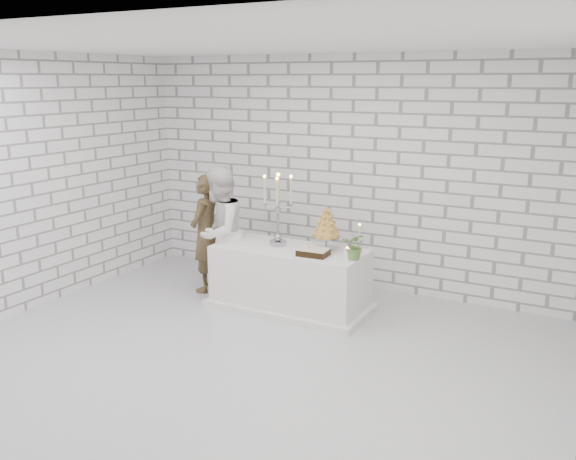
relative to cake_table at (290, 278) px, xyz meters
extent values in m
cube|color=silver|center=(0.27, -1.31, -0.38)|extent=(6.00, 5.00, 0.01)
cube|color=white|center=(0.27, -1.31, 2.62)|extent=(6.00, 5.00, 0.01)
cube|color=white|center=(0.27, 1.19, 1.12)|extent=(6.00, 0.01, 3.00)
cube|color=white|center=(0.27, -3.81, 1.12)|extent=(6.00, 0.01, 3.00)
cube|color=white|center=(-2.73, -1.31, 1.12)|extent=(0.01, 5.00, 3.00)
cube|color=white|center=(0.00, 0.00, 0.00)|extent=(1.80, 0.80, 0.75)
imported|color=#3D301B|center=(-1.26, 0.08, 0.39)|extent=(0.45, 0.61, 1.52)
imported|color=white|center=(-0.99, -0.01, 0.45)|extent=(0.73, 0.88, 1.65)
cube|color=black|center=(0.38, -0.15, 0.42)|extent=(0.35, 0.26, 0.08)
cylinder|color=white|center=(0.77, -0.10, 0.44)|extent=(0.10, 0.10, 0.12)
cylinder|color=beige|center=(0.79, 0.21, 0.54)|extent=(0.07, 0.07, 0.32)
imported|color=#3E662A|center=(0.85, -0.07, 0.53)|extent=(0.30, 0.27, 0.31)
camera|label=1|loc=(3.31, -6.17, 2.31)|focal=38.52mm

